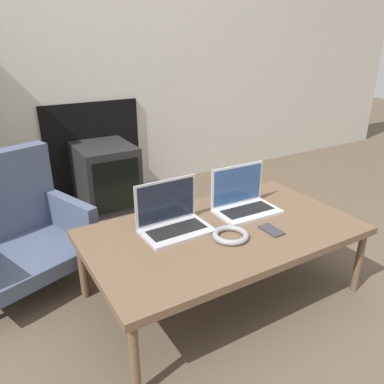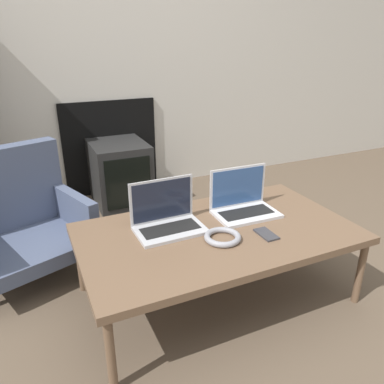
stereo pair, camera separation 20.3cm
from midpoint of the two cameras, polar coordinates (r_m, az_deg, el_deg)
ground_plane at (r=1.82m, az=8.08°, el=-21.09°), size 14.00×14.00×0.00m
wall_back at (r=3.18m, az=-16.17°, el=22.33°), size 7.00×0.08×2.60m
table at (r=1.84m, az=1.64°, el=-6.44°), size 1.32×0.76×0.38m
laptop_left at (r=1.81m, az=-6.21°, el=-4.19°), size 0.33×0.22×0.24m
laptop_right at (r=2.01m, az=4.97°, el=-1.38°), size 0.33×0.22×0.24m
headphones at (r=1.75m, az=2.58°, el=-6.68°), size 0.17×0.17×0.03m
phone at (r=1.83m, az=8.94°, el=-5.84°), size 0.07×0.13×0.01m
tv at (r=3.02m, az=-14.88°, el=2.34°), size 0.42×0.51×0.50m
armchair at (r=2.23m, az=-28.31°, el=-4.73°), size 0.77×0.72×0.70m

